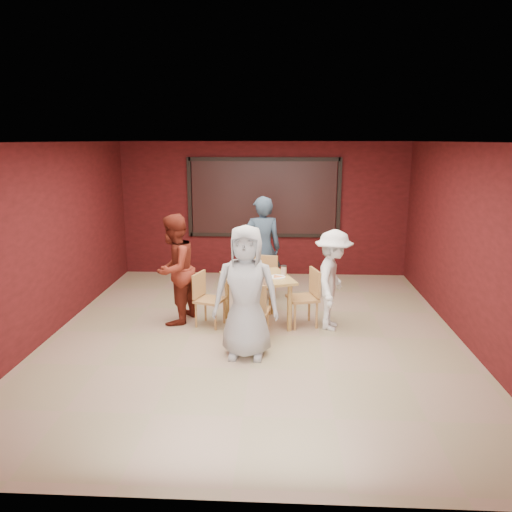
# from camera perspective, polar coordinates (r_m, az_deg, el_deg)

# --- Properties ---
(floor) EXTENTS (7.00, 7.00, 0.00)m
(floor) POSITION_cam_1_polar(r_m,az_deg,el_deg) (7.50, -0.16, -9.02)
(floor) COLOR tan
(floor) RESTS_ON ground
(window_blinds) EXTENTS (3.00, 0.02, 1.50)m
(window_blinds) POSITION_cam_1_polar(r_m,az_deg,el_deg) (10.46, 0.89, 6.68)
(window_blinds) COLOR black
(dining_table) EXTENTS (1.25, 1.25, 0.93)m
(dining_table) POSITION_cam_1_polar(r_m,az_deg,el_deg) (7.69, 0.15, -3.09)
(dining_table) COLOR #B39049
(dining_table) RESTS_ON floor
(chair_front) EXTENTS (0.47, 0.47, 0.88)m
(chair_front) POSITION_cam_1_polar(r_m,az_deg,el_deg) (7.11, -0.34, -6.02)
(chair_front) COLOR tan
(chair_front) RESTS_ON floor
(chair_back) EXTENTS (0.52, 0.52, 0.92)m
(chair_back) POSITION_cam_1_polar(r_m,az_deg,el_deg) (8.44, 0.83, -2.73)
(chair_back) COLOR tan
(chair_back) RESTS_ON floor
(chair_left) EXTENTS (0.51, 0.51, 0.83)m
(chair_left) POSITION_cam_1_polar(r_m,az_deg,el_deg) (7.78, -5.77, -4.56)
(chair_left) COLOR tan
(chair_left) RESTS_ON floor
(chair_right) EXTENTS (0.54, 0.54, 0.89)m
(chair_right) POSITION_cam_1_polar(r_m,az_deg,el_deg) (7.76, 5.88, -4.35)
(chair_right) COLOR tan
(chair_right) RESTS_ON floor
(diner_front) EXTENTS (0.89, 0.59, 1.78)m
(diner_front) POSITION_cam_1_polar(r_m,az_deg,el_deg) (6.53, -1.16, -4.16)
(diner_front) COLOR #A9A9A9
(diner_front) RESTS_ON floor
(diner_back) EXTENTS (0.76, 0.57, 1.88)m
(diner_back) POSITION_cam_1_polar(r_m,az_deg,el_deg) (8.88, 0.69, 0.85)
(diner_back) COLOR #2E3F52
(diner_back) RESTS_ON floor
(diner_left) EXTENTS (0.87, 0.99, 1.73)m
(diner_left) POSITION_cam_1_polar(r_m,az_deg,el_deg) (7.86, -9.34, -1.51)
(diner_left) COLOR maroon
(diner_left) RESTS_ON floor
(diner_right) EXTENTS (0.79, 1.10, 1.53)m
(diner_right) POSITION_cam_1_polar(r_m,az_deg,el_deg) (7.61, 8.80, -2.74)
(diner_right) COLOR white
(diner_right) RESTS_ON floor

